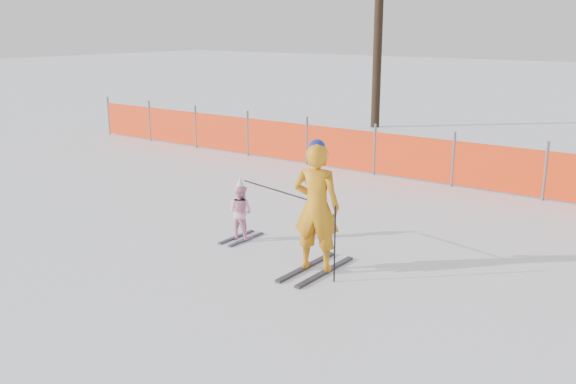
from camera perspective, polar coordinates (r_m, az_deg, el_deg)
The scene contains 6 objects.
ground at distance 10.04m, azimuth -1.70°, elevation -6.12°, with size 120.00×120.00×0.00m, color white.
adult at distance 9.33m, azimuth 2.54°, elevation -1.30°, with size 0.79×1.45×1.99m.
child at distance 10.89m, azimuth -4.23°, elevation -1.68°, with size 0.48×0.87×1.10m.
ski_poles at distance 9.61m, azimuth 0.91°, elevation -1.68°, with size 2.18×0.64×1.13m.
safety_fence at distance 16.80m, azimuth 1.46°, elevation 4.37°, with size 16.03×0.06×1.25m.
tree_trunks at distance 19.03m, azimuth 20.19°, elevation 12.15°, with size 10.84×3.85×6.25m.
Camera 1 is at (5.79, -7.38, 3.57)m, focal length 40.00 mm.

